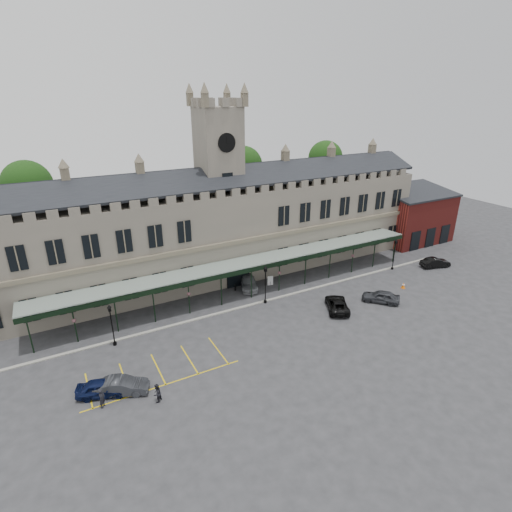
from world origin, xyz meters
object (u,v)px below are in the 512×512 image
car_right_a (381,297)px  car_left_b (122,386)px  lamp_post_mid (265,281)px  person_b (157,393)px  car_van (337,304)px  traffic_cone (403,285)px  clock_tower (219,180)px  car_taxi (248,282)px  lamp_post_right (395,251)px  sign_board (270,281)px  station_building (221,229)px  car_right_b (435,263)px  person_a (102,398)px  car_left_a (103,388)px  lamp_post_left (111,322)px

car_right_a → car_left_b: bearing=-39.8°
lamp_post_mid → person_b: bearing=-147.2°
car_van → traffic_cone: bearing=-150.3°
clock_tower → car_taxi: 13.79m
car_van → lamp_post_right: bearing=-131.2°
sign_board → car_taxi: (-2.81, 0.89, 0.11)m
traffic_cone → station_building: bearing=139.6°
lamp_post_mid → car_van: bearing=-39.0°
sign_board → car_van: 9.93m
station_building → traffic_cone: (18.56, -15.80, -6.08)m
car_taxi → car_right_a: (12.23, -11.24, 0.02)m
lamp_post_mid → lamp_post_right: lamp_post_mid is taller
clock_tower → car_right_b: size_ratio=5.80×
sign_board → person_b: bearing=-126.3°
person_a → car_left_b: bearing=-25.9°
lamp_post_right → person_b: size_ratio=2.75×
lamp_post_mid → lamp_post_right: size_ratio=1.06×
lamp_post_right → person_b: (-37.01, -10.29, -1.90)m
station_building → lamp_post_right: (21.86, -10.71, -3.73)m
car_right_b → person_a: 47.51m
station_building → person_a: (-19.20, -19.51, -5.62)m
car_taxi → car_van: (6.46, -10.13, -0.04)m
lamp_post_right → lamp_post_mid: bearing=179.9°
lamp_post_right → clock_tower: bearing=153.7°
clock_tower → car_taxi: (1.00, -6.00, -12.38)m
station_building → car_left_a: station_building is taller
car_van → car_right_b: 20.63m
car_right_a → person_b: bearing=-34.8°
clock_tower → person_a: bearing=-134.4°
station_building → lamp_post_right: station_building is taller
car_left_a → car_van: bearing=-66.5°
car_taxi → lamp_post_left: bearing=-144.7°
lamp_post_mid → traffic_cone: lamp_post_mid is taller
lamp_post_right → car_van: size_ratio=0.94×
clock_tower → lamp_post_left: bearing=-146.3°
car_taxi → car_right_a: 16.61m
lamp_post_right → person_a: size_ratio=2.72×
clock_tower → car_left_a: (-18.96, -18.16, -12.39)m
traffic_cone → car_taxi: size_ratio=0.16×
sign_board → car_left_a: car_left_a is taller
station_building → clock_tower: clock_tower is taller
clock_tower → lamp_post_mid: size_ratio=5.06×
traffic_cone → person_b: 34.12m
lamp_post_mid → car_left_b: size_ratio=1.11×
lamp_post_left → lamp_post_right: lamp_post_right is taller
traffic_cone → person_a: person_a is taller
car_left_a → car_taxi: bearing=-39.5°
car_van → car_right_a: car_right_a is taller
car_taxi → car_left_b: bearing=-126.5°
station_building → sign_board: station_building is taller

